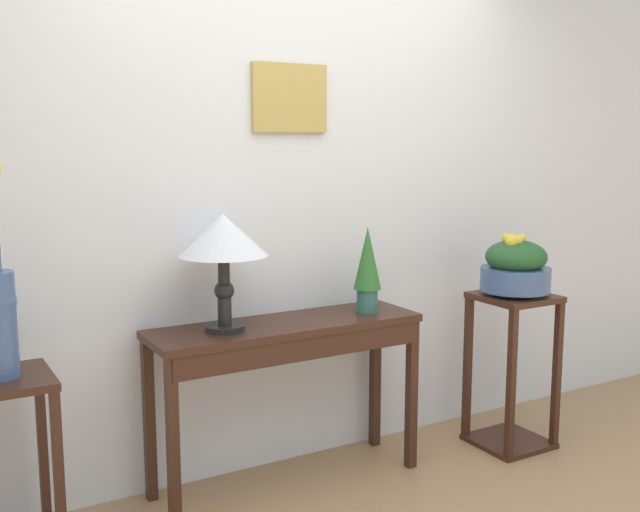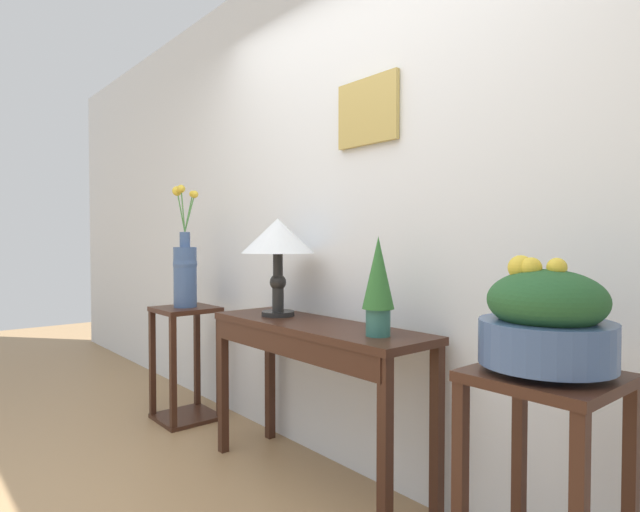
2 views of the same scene
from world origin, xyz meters
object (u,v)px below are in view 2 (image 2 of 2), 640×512
object	(u,v)px
potted_plant_on_console	(378,282)
console_table	(311,347)
flower_vase_tall_left	(185,268)
pedestal_stand_left	(186,363)
planter_bowl_wide_right	(546,320)
table_lamp	(278,241)

from	to	relation	value
potted_plant_on_console	console_table	bearing A→B (deg)	-179.05
console_table	flower_vase_tall_left	distance (m)	1.27
pedestal_stand_left	planter_bowl_wide_right	bearing A→B (deg)	-2.64
table_lamp	flower_vase_tall_left	world-z (taller)	flower_vase_tall_left
console_table	flower_vase_tall_left	xyz separation A→B (m)	(-1.22, -0.06, 0.33)
console_table	flower_vase_tall_left	bearing A→B (deg)	-177.28
table_lamp	planter_bowl_wide_right	distance (m)	1.55
console_table	pedestal_stand_left	xyz separation A→B (m)	(-1.22, -0.06, -0.29)
flower_vase_tall_left	planter_bowl_wide_right	distance (m)	2.45
pedestal_stand_left	planter_bowl_wide_right	world-z (taller)	planter_bowl_wide_right
planter_bowl_wide_right	pedestal_stand_left	bearing A→B (deg)	177.36
pedestal_stand_left	planter_bowl_wide_right	size ratio (longest dim) A/B	2.09
flower_vase_tall_left	pedestal_stand_left	bearing A→B (deg)	4.14
pedestal_stand_left	planter_bowl_wide_right	distance (m)	2.52
table_lamp	pedestal_stand_left	distance (m)	1.23
potted_plant_on_console	planter_bowl_wide_right	size ratio (longest dim) A/B	1.16
table_lamp	planter_bowl_wide_right	bearing A→B (deg)	-7.26
planter_bowl_wide_right	flower_vase_tall_left	bearing A→B (deg)	177.36
console_table	potted_plant_on_console	size ratio (longest dim) A/B	3.08
console_table	table_lamp	world-z (taller)	table_lamp
potted_plant_on_console	flower_vase_tall_left	world-z (taller)	flower_vase_tall_left
potted_plant_on_console	flower_vase_tall_left	distance (m)	1.66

